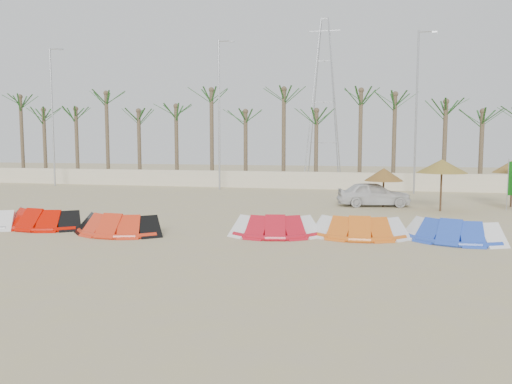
% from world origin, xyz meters
% --- Properties ---
extents(ground, '(120.00, 120.00, 0.00)m').
position_xyz_m(ground, '(0.00, 0.00, 0.00)').
color(ground, tan).
rests_on(ground, ground).
extents(boundary_wall, '(60.00, 0.30, 1.30)m').
position_xyz_m(boundary_wall, '(0.00, 22.00, 0.65)').
color(boundary_wall, beige).
rests_on(boundary_wall, ground).
extents(palm_line, '(52.00, 4.00, 7.70)m').
position_xyz_m(palm_line, '(0.67, 23.50, 6.44)').
color(palm_line, brown).
rests_on(palm_line, ground).
extents(lamp_a, '(1.25, 0.14, 11.00)m').
position_xyz_m(lamp_a, '(-19.96, 20.00, 5.77)').
color(lamp_a, '#A5A8AD').
rests_on(lamp_a, ground).
extents(lamp_b, '(1.25, 0.14, 11.00)m').
position_xyz_m(lamp_b, '(-5.96, 20.00, 5.77)').
color(lamp_b, '#A5A8AD').
rests_on(lamp_b, ground).
extents(lamp_c, '(1.25, 0.14, 11.00)m').
position_xyz_m(lamp_c, '(8.04, 20.00, 5.77)').
color(lamp_c, '#A5A8AD').
rests_on(lamp_c, ground).
extents(pylon, '(3.00, 3.00, 14.00)m').
position_xyz_m(pylon, '(1.00, 28.00, 0.00)').
color(pylon, '#A5A8AD').
rests_on(pylon, ground).
extents(kite_red_left, '(3.81, 1.91, 0.90)m').
position_xyz_m(kite_red_left, '(-8.18, 2.30, 0.42)').
color(kite_red_left, '#CC0D00').
rests_on(kite_red_left, ground).
extents(kite_red_mid, '(3.58, 1.69, 0.90)m').
position_xyz_m(kite_red_mid, '(-4.40, 1.66, 0.42)').
color(kite_red_mid, red).
rests_on(kite_red_mid, ground).
extents(kite_red_right, '(3.51, 2.03, 0.90)m').
position_xyz_m(kite_red_right, '(1.58, 2.63, 0.42)').
color(kite_red_right, red).
rests_on(kite_red_right, ground).
extents(kite_orange, '(3.48, 1.61, 0.90)m').
position_xyz_m(kite_orange, '(4.67, 3.04, 0.42)').
color(kite_orange, orange).
rests_on(kite_orange, ground).
extents(kite_blue, '(3.77, 2.49, 0.90)m').
position_xyz_m(kite_blue, '(7.89, 3.03, 0.42)').
color(kite_blue, blue).
rests_on(kite_blue, ground).
extents(parasol_left, '(2.12, 2.12, 2.13)m').
position_xyz_m(parasol_left, '(5.75, 12.27, 1.78)').
color(parasol_left, '#4C331E').
rests_on(parasol_left, ground).
extents(parasol_mid, '(2.54, 2.54, 2.67)m').
position_xyz_m(parasol_mid, '(8.59, 11.11, 2.32)').
color(parasol_mid, '#4C331E').
rests_on(parasol_mid, ground).
extents(flag_green, '(0.45, 0.12, 2.69)m').
position_xyz_m(flag_green, '(12.16, 12.16, 1.60)').
color(flag_green, '#A5A8AD').
rests_on(flag_green, ground).
extents(car, '(4.21, 2.32, 1.36)m').
position_xyz_m(car, '(5.24, 12.45, 0.68)').
color(car, silver).
rests_on(car, ground).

